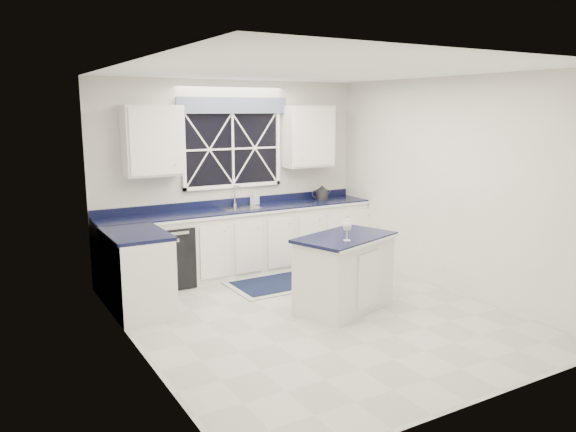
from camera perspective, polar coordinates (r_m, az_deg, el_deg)
ground at (r=6.45m, az=2.98°, el=-10.08°), size 4.50×4.50×0.00m
back_wall at (r=8.06m, az=-5.72°, el=3.99°), size 4.00×0.10×2.70m
base_cabinets at (r=7.67m, az=-6.40°, el=-3.21°), size 3.99×1.60×0.90m
countertop at (r=7.85m, az=-4.75°, el=0.66°), size 3.98×0.64×0.04m
dishwasher at (r=7.57m, az=-12.24°, el=-3.90°), size 0.60×0.58×0.82m
window at (r=7.98m, az=-5.64°, el=7.38°), size 1.65×0.09×1.26m
upper_cabinets at (r=7.86m, az=-5.28°, el=7.85°), size 3.10×0.34×0.90m
faucet at (r=8.00m, az=-5.37°, el=2.13°), size 0.05×0.20×0.30m
island at (r=6.57m, az=5.73°, el=-5.70°), size 1.33×1.04×0.87m
rug at (r=7.57m, az=-0.46°, el=-6.78°), size 1.45×0.89×0.02m
kettle at (r=8.60m, az=3.45°, el=2.35°), size 0.29×0.24×0.21m
wine_glass at (r=6.18m, az=6.04°, el=-1.03°), size 0.10×0.10×0.24m
soap_bottle at (r=8.16m, az=-3.39°, el=1.97°), size 0.13×0.13×0.22m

